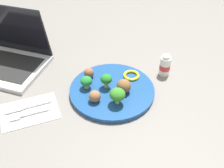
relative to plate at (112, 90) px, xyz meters
The scene contains 14 objects.
ground_plane 0.01m from the plate, ahead, with size 4.00×4.00×0.00m, color slate.
plate is the anchor object (origin of this frame).
broccoli_floret_front_left 0.09m from the plate, 26.66° to the right, with size 0.04×0.04×0.04m.
broccoli_floret_center 0.08m from the plate, 81.05° to the left, with size 0.05×0.05×0.06m.
broccoli_floret_back_right 0.04m from the plate, 48.38° to the right, with size 0.04×0.04×0.05m.
meatball_front_right 0.05m from the plate, 136.48° to the left, with size 0.05×0.05×0.05m, color brown.
meatball_center 0.10m from the plate, 60.88° to the right, with size 0.03×0.03×0.03m, color brown.
meatball_mid_right 0.08m from the plate, 24.60° to the left, with size 0.04×0.04×0.04m, color brown.
pepper_ring_center 0.09m from the plate, 158.72° to the right, with size 0.06×0.06×0.01m, color yellow.
napkin 0.27m from the plate, ahead, with size 0.17×0.12×0.01m, color white.
fork 0.28m from the plate, ahead, with size 0.12×0.02×0.01m.
knife 0.28m from the plate, ahead, with size 0.15×0.02×0.01m.
yogurt_bottle 0.21m from the plate, behind, with size 0.04×0.04×0.08m.
laptop 0.44m from the plate, 44.55° to the right, with size 0.39×0.38×0.21m.
Camera 1 is at (0.25, 0.60, 0.58)m, focal length 41.95 mm.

